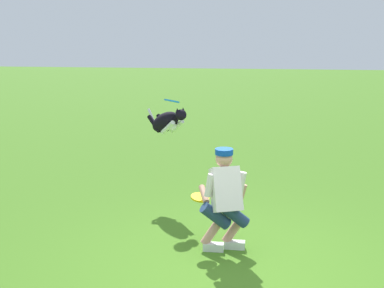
# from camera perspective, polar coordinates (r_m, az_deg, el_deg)

# --- Properties ---
(ground_plane) EXTENTS (60.00, 60.00, 0.00)m
(ground_plane) POSITION_cam_1_polar(r_m,az_deg,el_deg) (5.90, 4.86, -14.42)
(ground_plane) COLOR #40701E
(person) EXTENTS (0.68, 0.53, 1.29)m
(person) POSITION_cam_1_polar(r_m,az_deg,el_deg) (6.17, 3.79, -6.10)
(person) COLOR silver
(person) RESTS_ON ground_plane
(dog) EXTENTS (0.80, 0.81, 0.56)m
(dog) POSITION_cam_1_polar(r_m,az_deg,el_deg) (7.99, -2.89, 2.53)
(dog) COLOR black
(frisbee_flying) EXTENTS (0.31, 0.31, 0.10)m
(frisbee_flying) POSITION_cam_1_polar(r_m,az_deg,el_deg) (7.73, -2.33, 4.95)
(frisbee_flying) COLOR #1E88EB
(frisbee_held) EXTENTS (0.27, 0.26, 0.09)m
(frisbee_held) POSITION_cam_1_polar(r_m,az_deg,el_deg) (6.41, 0.94, -6.13)
(frisbee_held) COLOR yellow
(frisbee_held) RESTS_ON person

